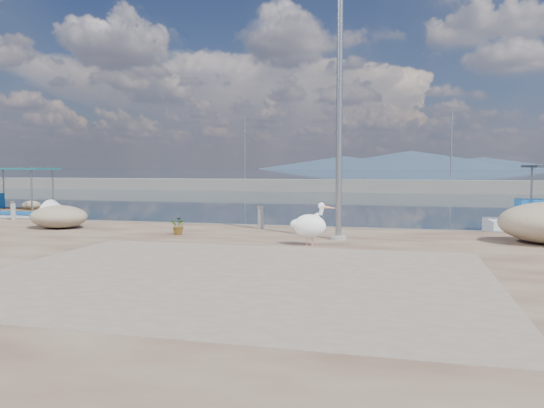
{
  "coord_description": "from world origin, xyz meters",
  "views": [
    {
      "loc": [
        3.95,
        -11.85,
        2.43
      ],
      "look_at": [
        0.0,
        3.8,
        1.3
      ],
      "focal_mm": 35.0,
      "sensor_mm": 36.0,
      "label": 1
    }
  ],
  "objects_px": {
    "boat_left": "(17,217)",
    "lamp_post": "(339,115)",
    "pelican": "(310,225)",
    "bollard_near": "(261,216)"
  },
  "relations": [
    {
      "from": "pelican",
      "to": "lamp_post",
      "type": "height_order",
      "value": "lamp_post"
    },
    {
      "from": "pelican",
      "to": "bollard_near",
      "type": "relative_size",
      "value": 1.5
    },
    {
      "from": "lamp_post",
      "to": "boat_left",
      "type": "bearing_deg",
      "value": 158.98
    },
    {
      "from": "boat_left",
      "to": "bollard_near",
      "type": "relative_size",
      "value": 8.04
    },
    {
      "from": "lamp_post",
      "to": "bollard_near",
      "type": "distance_m",
      "value": 4.32
    },
    {
      "from": "pelican",
      "to": "lamp_post",
      "type": "xyz_separation_m",
      "value": [
        0.53,
        1.31,
        2.8
      ]
    },
    {
      "from": "boat_left",
      "to": "lamp_post",
      "type": "relative_size",
      "value": 0.84
    },
    {
      "from": "boat_left",
      "to": "lamp_post",
      "type": "height_order",
      "value": "lamp_post"
    },
    {
      "from": "boat_left",
      "to": "pelican",
      "type": "xyz_separation_m",
      "value": [
        14.37,
        -7.04,
        0.78
      ]
    },
    {
      "from": "pelican",
      "to": "lamp_post",
      "type": "relative_size",
      "value": 0.16
    }
  ]
}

